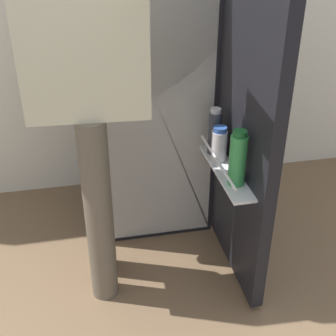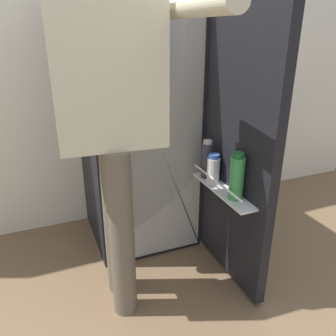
% 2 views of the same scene
% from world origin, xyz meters
% --- Properties ---
extents(ground_plane, '(6.47, 6.47, 0.00)m').
position_xyz_m(ground_plane, '(0.00, 0.00, 0.00)').
color(ground_plane, brown).
extents(kitchen_wall, '(4.40, 0.10, 2.54)m').
position_xyz_m(kitchen_wall, '(0.00, 0.93, 1.27)').
color(kitchen_wall, silver).
rests_on(kitchen_wall, ground_plane).
extents(refrigerator, '(0.70, 1.25, 1.68)m').
position_xyz_m(refrigerator, '(0.03, 0.52, 0.84)').
color(refrigerator, black).
rests_on(refrigerator, ground_plane).
extents(person, '(0.57, 0.81, 1.74)m').
position_xyz_m(person, '(-0.28, -0.03, 1.06)').
color(person, '#665B4C').
rests_on(person, ground_plane).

